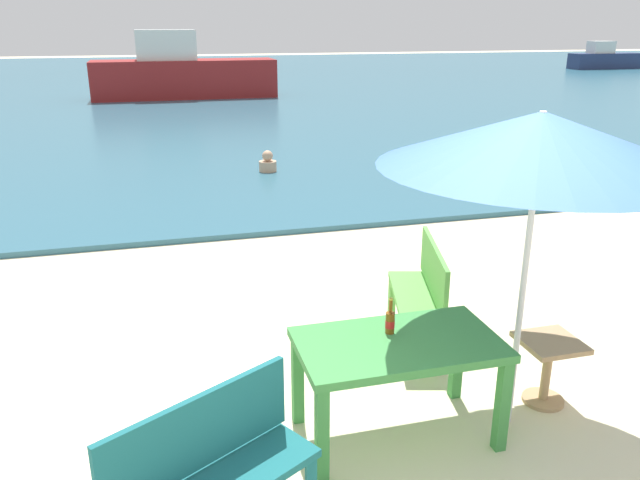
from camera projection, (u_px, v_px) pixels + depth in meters
ground_plane at (454, 460)px, 4.29m from camera, size 120.00×120.00×0.00m
sea_water at (184, 81)px, 31.66m from camera, size 120.00×50.00×0.08m
picnic_table_green at (398, 355)px, 4.34m from camera, size 1.40×0.80×0.76m
beer_bottle_amber at (390, 321)px, 4.39m from camera, size 0.07×0.07×0.26m
patio_umbrella at (540, 140)px, 4.01m from camera, size 2.10×2.10×2.30m
side_table_wood at (548, 362)px, 4.83m from camera, size 0.44×0.44×0.54m
bench_teal_center at (211, 468)px, 3.40m from camera, size 1.22×0.91×0.95m
bench_green_left at (423, 289)px, 5.69m from camera, size 0.66×1.25×0.95m
swimmer_person at (268, 163)px, 12.23m from camera, size 0.34×0.34×0.41m
boat_fishing_trawler at (182, 74)px, 24.16m from camera, size 6.91×1.88×2.51m
boat_ferry at (604, 59)px, 39.68m from camera, size 4.62×1.26×1.68m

